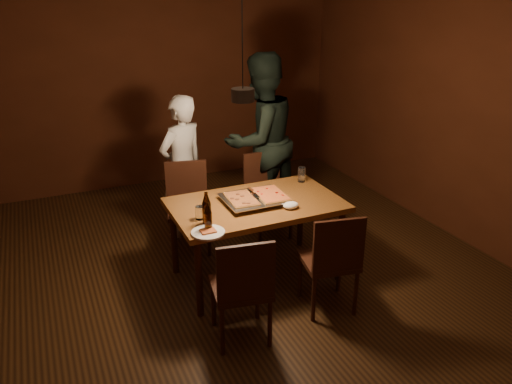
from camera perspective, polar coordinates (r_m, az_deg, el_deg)
name	(u,v)px	position (r m, az deg, el deg)	size (l,w,h in m)	color
room_shell	(243,139)	(3.99, -1.46, 6.09)	(6.00, 6.00, 6.00)	#3C2310
dining_table	(256,210)	(4.45, 0.00, -2.07)	(1.50, 0.90, 0.75)	brown
chair_far_left	(188,198)	(5.11, -7.83, -0.66)	(0.51, 0.51, 0.49)	#38190F
chair_far_right	(266,187)	(5.35, 1.10, 0.63)	(0.43, 0.43, 0.49)	#38190F
chair_near_left	(243,282)	(3.68, -1.51, -10.22)	(0.48, 0.48, 0.49)	#38190F
chair_near_right	(333,255)	(4.07, 8.79, -7.08)	(0.49, 0.49, 0.49)	#38190F
pizza_tray	(255,200)	(4.41, -0.15, -0.91)	(0.55, 0.45, 0.05)	silver
pizza_meat	(242,199)	(4.36, -1.67, -0.75)	(0.23, 0.36, 0.02)	maroon
pizza_cheese	(270,194)	(4.45, 1.64, -0.24)	(0.25, 0.39, 0.02)	gold
spatula	(255,195)	(4.41, -0.17, -0.40)	(0.09, 0.24, 0.04)	silver
beer_bottle_a	(208,216)	(3.90, -5.51, -2.77)	(0.06, 0.06, 0.24)	black
beer_bottle_b	(207,208)	(4.00, -5.67, -1.85)	(0.07, 0.07, 0.27)	black
water_glass_left	(200,213)	(4.11, -6.44, -2.38)	(0.07, 0.07, 0.11)	silver
water_glass_right	(302,175)	(4.89, 5.25, 2.00)	(0.07, 0.07, 0.15)	silver
plate_slice	(208,232)	(3.89, -5.50, -4.61)	(0.26, 0.26, 0.03)	white
napkin	(291,205)	(4.30, 3.99, -1.52)	(0.14, 0.11, 0.06)	white
diner_white	(182,167)	(5.32, -8.41, 2.85)	(0.56, 0.37, 1.53)	silver
diner_dark	(260,141)	(5.53, 0.50, 5.89)	(0.93, 0.72, 1.90)	black
pendant_lamp	(243,94)	(3.91, -1.51, 11.18)	(0.18, 0.18, 1.10)	black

